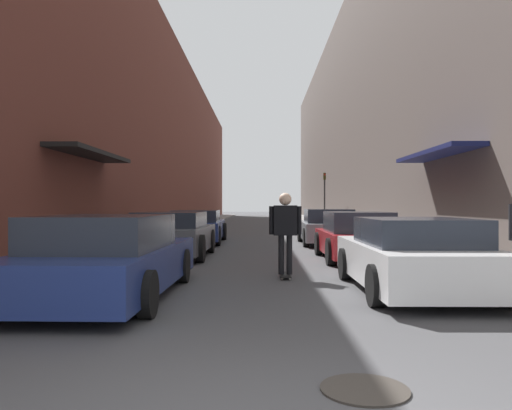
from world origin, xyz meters
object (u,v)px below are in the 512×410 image
Objects in this scene: parked_car_right_0 at (413,256)px; parked_car_right_1 at (357,237)px; parked_car_left_1 at (172,235)px; parked_car_right_2 at (328,227)px; parked_car_left_2 at (197,227)px; skateboarder at (285,226)px; parked_car_left_0 at (108,258)px; traffic_light at (325,193)px; manhole_cover at (365,389)px.

parked_car_right_1 is at bearing 90.43° from parked_car_right_0.
parked_car_left_1 is 6.72m from parked_car_right_2.
parked_car_left_2 is 9.59m from skateboarder.
parked_car_left_0 reaches higher than parked_car_left_1.
parked_car_right_2 is 14.60m from traffic_light.
parked_car_right_2 is at bearing 76.86° from skateboarder.
manhole_cover is (-1.70, -9.19, -0.60)m from parked_car_right_1.
parked_car_left_1 is 5.02m from parked_car_right_1.
parked_car_right_0 is (4.94, 0.57, -0.02)m from parked_car_left_0.
skateboarder is (-2.03, -3.20, 0.43)m from parked_car_right_1.
parked_car_right_2 reaches higher than parked_car_right_0.
parked_car_left_0 is 11.60m from parked_car_right_2.
parked_car_left_1 is 0.99× the size of parked_car_right_0.
parked_car_left_1 is 20.18m from traffic_light.
manhole_cover is at bearing -96.65° from traffic_light.
parked_car_left_2 is at bearing 171.64° from parked_car_right_2.
parked_car_right_0 is 9.97m from parked_car_right_2.
traffic_light is (6.62, 13.69, 1.62)m from parked_car_left_2.
manhole_cover is at bearing -96.47° from parked_car_right_2.
parked_car_left_1 is 4.85m from skateboarder.
parked_car_right_1 reaches higher than parked_car_right_0.
manhole_cover is (-1.63, -14.40, -0.62)m from parked_car_right_2.
parked_car_right_0 is at bearing -89.42° from parked_car_right_2.
parked_car_right_1 is (4.96, -5.92, -0.01)m from parked_car_left_2.
parked_car_left_0 is at bearing -143.42° from skateboarder.
parked_car_left_2 is (0.02, 5.30, -0.01)m from parked_car_left_1.
traffic_light is at bearing 83.17° from parked_car_right_2.
parked_car_right_1 reaches higher than parked_car_left_2.
parked_car_left_2 is 1.15× the size of parked_car_right_0.
parked_car_left_0 is at bearing -132.57° from parked_car_right_1.
manhole_cover is at bearing -50.27° from parked_car_left_0.
parked_car_right_2 is at bearing -96.83° from traffic_light.
parked_car_right_0 is (5.01, -5.38, -0.02)m from parked_car_left_1.
parked_car_left_1 is at bearing 90.73° from parked_car_left_0.
parked_car_left_2 is 15.47m from manhole_cover.
manhole_cover is 0.20× the size of traffic_light.
traffic_light reaches higher than parked_car_left_1.
parked_car_left_0 reaches higher than parked_car_right_0.
parked_car_left_1 is at bearing -136.98° from parked_car_right_2.
skateboarder reaches higher than parked_car_left_1.
parked_car_right_1 is at bearing -94.84° from traffic_light.
parked_car_left_0 is 2.83× the size of skateboarder.
parked_car_left_1 is at bearing 127.67° from skateboarder.
parked_car_right_1 is at bearing -7.07° from parked_car_left_1.
parked_car_left_1 is 0.86× the size of parked_car_left_2.
parked_car_left_0 is 1.40× the size of traffic_light.
parked_car_left_0 is 4.97m from parked_car_right_0.
parked_car_right_2 is 2.42× the size of skateboarder.
parked_car_left_0 is at bearing -114.66° from parked_car_right_2.
parked_car_left_2 is 15.29m from traffic_light.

